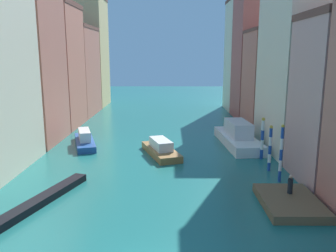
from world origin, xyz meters
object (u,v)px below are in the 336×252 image
Objects in this scene: vaporetto_white at (238,136)px; waterfront_dock at (290,202)px; mooring_pole_0 at (281,153)px; motorboat_1 at (161,149)px; motorboat_0 at (85,140)px; gondola_black at (40,201)px; mooring_pole_1 at (270,148)px; mooring_pole_2 at (262,138)px; person_on_dock at (290,185)px.

waterfront_dock is at bearing -88.36° from vaporetto_white.
mooring_pole_0 is 12.08m from vaporetto_white.
motorboat_1 is (-8.83, -4.19, -0.38)m from vaporetto_white.
mooring_pole_0 is 0.62× the size of motorboat_0.
mooring_pole_0 is at bearing 14.70° from gondola_black.
mooring_pole_1 is 0.99× the size of mooring_pole_2.
mooring_pole_0 is at bearing 81.08° from waterfront_dock.
waterfront_dock is 4.09× the size of person_on_dock.
person_on_dock is 4.15m from mooring_pole_0.
motorboat_1 is (-9.93, 5.02, -1.53)m from mooring_pole_1.
motorboat_0 is (-19.02, 11.53, -1.82)m from mooring_pole_0.
motorboat_0 is (-17.78, -0.40, -0.36)m from vaporetto_white.
motorboat_0 is at bearing 138.16° from waterfront_dock.
motorboat_0 is 1.06× the size of motorboat_1.
mooring_pole_2 is 10.38m from motorboat_1.
mooring_pole_2 reaches higher than motorboat_0.
mooring_pole_1 reaches higher than vaporetto_white.
waterfront_dock is at bearing -0.14° from gondola_black.
person_on_dock is 24.14m from motorboat_0.
person_on_dock is at bearing 2.74° from gondola_black.
vaporetto_white is at bearing 91.64° from waterfront_dock.
gondola_black is 16.33m from motorboat_0.
mooring_pole_1 is (0.34, 6.64, 0.93)m from person_on_dock.
gondola_black is (-16.95, -16.70, -0.73)m from vaporetto_white.
mooring_pole_1 is at bearing -26.84° from motorboat_1.
waterfront_dock is 7.78m from mooring_pole_1.
vaporetto_white is 1.50× the size of motorboat_1.
motorboat_0 is at bearing 164.73° from mooring_pole_2.
mooring_pole_1 is 0.41× the size of gondola_black.
mooring_pole_0 is 18.93m from gondola_black.
mooring_pole_1 is 0.57× the size of motorboat_1.
waterfront_dock is at bearing -94.39° from mooring_pole_2.
mooring_pole_1 is (0.62, 7.53, 1.86)m from waterfront_dock.
gondola_black is at bearing 179.86° from waterfront_dock.
mooring_pole_2 is 21.47m from gondola_black.
mooring_pole_2 reaches higher than vaporetto_white.
mooring_pole_0 is (0.76, 4.82, 2.17)m from waterfront_dock.
mooring_pole_1 is 20.89m from motorboat_0.
person_on_dock is at bearing -93.22° from mooring_pole_2.
mooring_pole_1 is at bearing -93.72° from mooring_pole_2.
motorboat_1 is (8.95, -3.80, -0.03)m from motorboat_0.
waterfront_dock is 16.77m from vaporetto_white.
waterfront_dock is 1.32× the size of mooring_pole_2.
person_on_dock reaches higher than motorboat_0.
gondola_black is at bearing -157.48° from mooring_pole_1.
mooring_pole_0 is 6.32m from mooring_pole_2.
mooring_pole_2 is at bearing 31.23° from gondola_black.
mooring_pole_0 is 0.65× the size of motorboat_1.
gondola_black is 1.38× the size of motorboat_1.
mooring_pole_2 reaches higher than person_on_dock.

